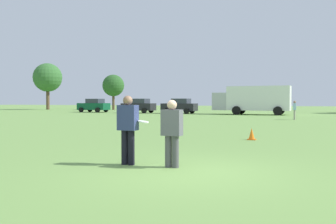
{
  "coord_description": "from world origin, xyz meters",
  "views": [
    {
      "loc": [
        2.26,
        -7.55,
        1.58
      ],
      "look_at": [
        -1.27,
        2.21,
        1.25
      ],
      "focal_mm": 38.29,
      "sensor_mm": 36.0,
      "label": 1
    }
  ],
  "objects_px": {
    "parked_car_mid_left": "(139,106)",
    "box_truck": "(253,99)",
    "player_thrower": "(128,126)",
    "bystander_sideline_watcher": "(295,109)",
    "parked_car_near_left": "(94,105)",
    "player_defender": "(172,130)",
    "parked_car_center": "(180,106)",
    "frisbee": "(143,122)",
    "traffic_cone": "(252,134)"
  },
  "relations": [
    {
      "from": "traffic_cone",
      "to": "bystander_sideline_watcher",
      "type": "xyz_separation_m",
      "value": [
        1.52,
        16.72,
        0.66
      ]
    },
    {
      "from": "frisbee",
      "to": "box_truck",
      "type": "height_order",
      "value": "box_truck"
    },
    {
      "from": "player_thrower",
      "to": "parked_car_near_left",
      "type": "height_order",
      "value": "parked_car_near_left"
    },
    {
      "from": "parked_car_mid_left",
      "to": "traffic_cone",
      "type": "bearing_deg",
      "value": -57.31
    },
    {
      "from": "player_defender",
      "to": "bystander_sideline_watcher",
      "type": "distance_m",
      "value": 23.58
    },
    {
      "from": "player_thrower",
      "to": "player_defender",
      "type": "height_order",
      "value": "player_thrower"
    },
    {
      "from": "parked_car_center",
      "to": "parked_car_near_left",
      "type": "bearing_deg",
      "value": 176.66
    },
    {
      "from": "frisbee",
      "to": "traffic_cone",
      "type": "distance_m",
      "value": 6.96
    },
    {
      "from": "player_thrower",
      "to": "bystander_sideline_watcher",
      "type": "relative_size",
      "value": 1.09
    },
    {
      "from": "traffic_cone",
      "to": "bystander_sideline_watcher",
      "type": "distance_m",
      "value": 16.8
    },
    {
      "from": "parked_car_mid_left",
      "to": "bystander_sideline_watcher",
      "type": "relative_size",
      "value": 2.74
    },
    {
      "from": "parked_car_near_left",
      "to": "player_defender",
      "type": "bearing_deg",
      "value": -55.91
    },
    {
      "from": "player_thrower",
      "to": "parked_car_center",
      "type": "distance_m",
      "value": 34.68
    },
    {
      "from": "bystander_sideline_watcher",
      "to": "parked_car_near_left",
      "type": "bearing_deg",
      "value": 157.51
    },
    {
      "from": "box_truck",
      "to": "frisbee",
      "type": "bearing_deg",
      "value": -88.0
    },
    {
      "from": "parked_car_near_left",
      "to": "box_truck",
      "type": "relative_size",
      "value": 0.5
    },
    {
      "from": "parked_car_center",
      "to": "player_thrower",
      "type": "bearing_deg",
      "value": -74.1
    },
    {
      "from": "parked_car_near_left",
      "to": "parked_car_center",
      "type": "xyz_separation_m",
      "value": [
        12.4,
        -0.72,
        0.0
      ]
    },
    {
      "from": "player_defender",
      "to": "parked_car_near_left",
      "type": "xyz_separation_m",
      "value": [
        -23.04,
        34.05,
        0.03
      ]
    },
    {
      "from": "parked_car_center",
      "to": "parked_car_mid_left",
      "type": "bearing_deg",
      "value": 177.12
    },
    {
      "from": "box_truck",
      "to": "parked_car_center",
      "type": "bearing_deg",
      "value": 179.78
    },
    {
      "from": "player_thrower",
      "to": "box_truck",
      "type": "height_order",
      "value": "box_truck"
    },
    {
      "from": "parked_car_near_left",
      "to": "player_thrower",
      "type": "bearing_deg",
      "value": -57.27
    },
    {
      "from": "player_defender",
      "to": "parked_car_center",
      "type": "bearing_deg",
      "value": 107.7
    },
    {
      "from": "parked_car_mid_left",
      "to": "parked_car_near_left",
      "type": "bearing_deg",
      "value": 176.29
    },
    {
      "from": "parked_car_near_left",
      "to": "parked_car_mid_left",
      "type": "height_order",
      "value": "same"
    },
    {
      "from": "player_defender",
      "to": "frisbee",
      "type": "xyz_separation_m",
      "value": [
        -0.76,
        0.06,
        0.17
      ]
    },
    {
      "from": "box_truck",
      "to": "parked_car_near_left",
      "type": "bearing_deg",
      "value": 177.94
    },
    {
      "from": "player_defender",
      "to": "traffic_cone",
      "type": "xyz_separation_m",
      "value": [
        1.06,
        6.72,
        -0.66
      ]
    },
    {
      "from": "parked_car_near_left",
      "to": "parked_car_mid_left",
      "type": "relative_size",
      "value": 1.0
    },
    {
      "from": "frisbee",
      "to": "player_defender",
      "type": "bearing_deg",
      "value": -4.29
    },
    {
      "from": "frisbee",
      "to": "bystander_sideline_watcher",
      "type": "xyz_separation_m",
      "value": [
        3.34,
        23.38,
        -0.18
      ]
    },
    {
      "from": "player_defender",
      "to": "box_truck",
      "type": "xyz_separation_m",
      "value": [
        -1.93,
        33.29,
        0.86
      ]
    },
    {
      "from": "parked_car_near_left",
      "to": "bystander_sideline_watcher",
      "type": "height_order",
      "value": "parked_car_near_left"
    },
    {
      "from": "parked_car_near_left",
      "to": "parked_car_center",
      "type": "distance_m",
      "value": 12.43
    },
    {
      "from": "player_thrower",
      "to": "bystander_sideline_watcher",
      "type": "xyz_separation_m",
      "value": [
        3.72,
        23.47,
        -0.08
      ]
    },
    {
      "from": "traffic_cone",
      "to": "parked_car_mid_left",
      "type": "xyz_separation_m",
      "value": [
        -17.25,
        26.89,
        0.69
      ]
    },
    {
      "from": "player_defender",
      "to": "box_truck",
      "type": "height_order",
      "value": "box_truck"
    },
    {
      "from": "box_truck",
      "to": "bystander_sideline_watcher",
      "type": "height_order",
      "value": "box_truck"
    },
    {
      "from": "traffic_cone",
      "to": "parked_car_mid_left",
      "type": "relative_size",
      "value": 0.11
    },
    {
      "from": "player_thrower",
      "to": "box_truck",
      "type": "bearing_deg",
      "value": 91.36
    },
    {
      "from": "parked_car_center",
      "to": "box_truck",
      "type": "xyz_separation_m",
      "value": [
        8.71,
        -0.03,
        0.83
      ]
    },
    {
      "from": "parked_car_mid_left",
      "to": "box_truck",
      "type": "xyz_separation_m",
      "value": [
        14.26,
        -0.31,
        0.83
      ]
    },
    {
      "from": "frisbee",
      "to": "parked_car_near_left",
      "type": "xyz_separation_m",
      "value": [
        -22.28,
        33.99,
        -0.14
      ]
    },
    {
      "from": "parked_car_near_left",
      "to": "frisbee",
      "type": "bearing_deg",
      "value": -56.76
    },
    {
      "from": "frisbee",
      "to": "parked_car_mid_left",
      "type": "distance_m",
      "value": 36.92
    },
    {
      "from": "player_defender",
      "to": "parked_car_mid_left",
      "type": "relative_size",
      "value": 0.37
    },
    {
      "from": "bystander_sideline_watcher",
      "to": "box_truck",
      "type": "bearing_deg",
      "value": 114.57
    },
    {
      "from": "frisbee",
      "to": "traffic_cone",
      "type": "xyz_separation_m",
      "value": [
        1.82,
        6.66,
        -0.84
      ]
    },
    {
      "from": "frisbee",
      "to": "box_truck",
      "type": "distance_m",
      "value": 33.26
    }
  ]
}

